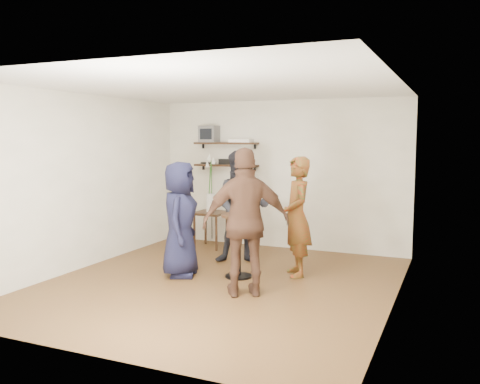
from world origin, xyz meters
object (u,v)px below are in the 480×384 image
crt_monitor (210,134)px  person_brown (246,222)px  drinks_table (239,237)px  person_navy (180,219)px  person_dark (242,207)px  radio (225,162)px  side_table (211,218)px  person_plaid (297,217)px  dvd_deck (241,141)px

crt_monitor → person_brown: crt_monitor is taller
drinks_table → person_navy: (-0.79, -0.25, 0.24)m
person_dark → person_navy: person_dark is taller
person_brown → person_navy: bearing=-51.4°
crt_monitor → radio: (0.31, 0.00, -0.50)m
radio → side_table: bearing=-105.3°
person_plaid → person_dark: 1.06m
dvd_deck → person_brown: 3.12m
crt_monitor → person_plaid: crt_monitor is taller
crt_monitor → dvd_deck: bearing=0.0°
radio → drinks_table: (1.13, -1.98, -0.94)m
side_table → person_navy: 1.91m
crt_monitor → side_table: size_ratio=0.50×
drinks_table → crt_monitor: bearing=126.1°
radio → drinks_table: size_ratio=0.25×
person_plaid → person_navy: size_ratio=1.04×
drinks_table → person_navy: bearing=-162.6°
drinks_table → person_brown: size_ratio=0.49×
crt_monitor → radio: 0.59m
crt_monitor → side_table: 1.54m
drinks_table → person_navy: size_ratio=0.55×
side_table → person_navy: bearing=-76.5°
person_plaid → person_brown: person_brown is taller
side_table → person_dark: (0.95, -0.81, 0.34)m
person_dark → person_brown: bearing=-84.8°
dvd_deck → radio: bearing=180.0°
person_dark → person_brown: size_ratio=0.96×
crt_monitor → radio: size_ratio=1.45×
person_brown → dvd_deck: bearing=-95.7°
crt_monitor → person_navy: bearing=-73.7°
dvd_deck → side_table: dvd_deck is taller
person_plaid → person_brown: size_ratio=0.92×
side_table → person_dark: bearing=-40.3°
drinks_table → side_table: bearing=127.8°
dvd_deck → person_dark: size_ratio=0.23×
dvd_deck → person_navy: (0.02, -2.23, -1.09)m
person_dark → side_table: bearing=120.0°
dvd_deck → side_table: bearing=-137.6°
radio → person_brown: (1.55, -2.69, -0.60)m
crt_monitor → person_dark: bearing=-45.8°
radio → person_dark: size_ratio=0.13×
dvd_deck → radio: dvd_deck is taller
radio → person_plaid: bearing=-40.1°
crt_monitor → person_plaid: 2.91m
person_navy → person_brown: 1.30m
dvd_deck → drinks_table: dvd_deck is taller
drinks_table → person_dark: size_ratio=0.51×
side_table → person_plaid: size_ratio=0.38×
person_plaid → person_dark: (-1.00, 0.36, 0.03)m
dvd_deck → drinks_table: bearing=-67.7°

